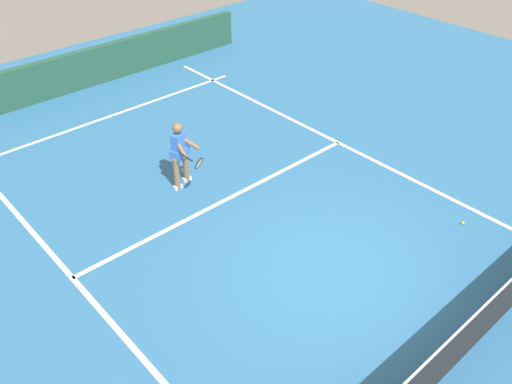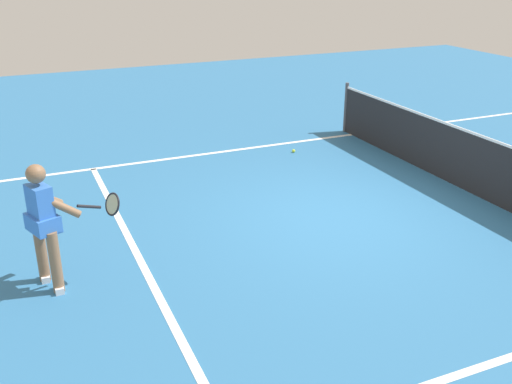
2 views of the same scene
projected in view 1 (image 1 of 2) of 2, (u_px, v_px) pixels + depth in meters
name	position (u px, v px, depth m)	size (l,w,h in m)	color
ground_plane	(335.00, 273.00, 9.89)	(27.88, 27.88, 0.00)	teal
court_back_wall	(68.00, 74.00, 15.88)	(12.25, 0.24, 1.12)	#23513D
baseline_marking	(109.00, 117.00, 14.87)	(8.25, 0.10, 0.01)	white
service_line_marking	(227.00, 199.00, 11.76)	(7.25, 0.10, 0.01)	white
sideline_left_marking	(445.00, 196.00, 11.86)	(0.10, 19.44, 0.01)	white
court_net	(467.00, 338.00, 8.04)	(7.93, 0.08, 1.10)	#4C4C51
tennis_player	(180.00, 153.00, 11.71)	(0.66, 1.10, 1.55)	#8C6647
tennis_ball_near	(463.00, 223.00, 11.03)	(0.07, 0.07, 0.07)	#D1E533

